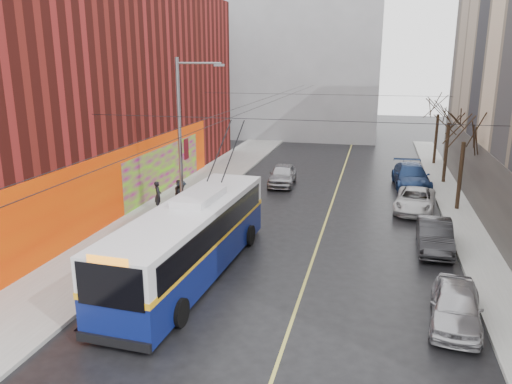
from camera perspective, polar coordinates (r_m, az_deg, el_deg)
ground at (r=17.86m, az=-1.14°, el=-14.92°), size 140.00×140.00×0.00m
sidewalk_left at (r=30.80m, az=-9.90°, el=-1.92°), size 4.00×60.00×0.15m
sidewalk_right at (r=28.82m, az=23.00°, el=-4.11°), size 2.00×60.00×0.15m
lane_line at (r=30.41m, az=8.35°, el=-2.22°), size 0.12×50.00×0.01m
building_left at (r=35.23m, az=-21.33°, el=10.85°), size 12.11×36.00×14.00m
building_far at (r=60.78m, az=4.32°, el=15.02°), size 20.50×12.10×18.00m
streetlight_pole at (r=27.25m, az=-8.39°, el=6.24°), size 2.65×0.60×9.00m
catenary_wires at (r=30.56m, az=1.27°, el=9.97°), size 18.00×60.00×0.22m
tree_near at (r=31.62m, az=22.80°, el=6.67°), size 3.20×3.20×6.40m
tree_mid at (r=38.47m, az=21.30°, el=8.51°), size 3.20×3.20×6.68m
tree_far at (r=45.41m, az=20.19°, el=9.31°), size 3.20×3.20×6.57m
puddle at (r=19.31m, az=-13.68°, el=-12.94°), size 2.67×3.71×0.01m
pigeons_flying at (r=26.55m, az=0.87°, el=10.67°), size 3.11×4.22×2.46m
trolleybus at (r=21.15m, az=-7.42°, el=-5.27°), size 3.38×12.52×5.88m
parked_car_a at (r=18.87m, az=21.86°, el=-11.94°), size 2.13×4.31×1.41m
parked_car_b at (r=25.45m, az=19.74°, el=-4.70°), size 1.64×4.42×1.44m
parked_car_c at (r=31.55m, az=17.71°, el=-0.89°), size 2.83×5.08×1.34m
parked_car_d at (r=37.12m, az=17.31°, el=1.72°), size 2.75×5.90×1.67m
following_car at (r=36.38m, az=3.05°, el=2.00°), size 2.00×4.52×1.51m
pedestrian_a at (r=30.37m, az=-11.14°, el=-0.38°), size 0.62×0.74×1.72m
pedestrian_b at (r=30.73m, az=-8.69°, el=-0.15°), size 1.02×1.01×1.66m
pedestrian_c at (r=30.33m, az=-8.50°, el=-0.27°), size 1.25×1.25×1.74m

